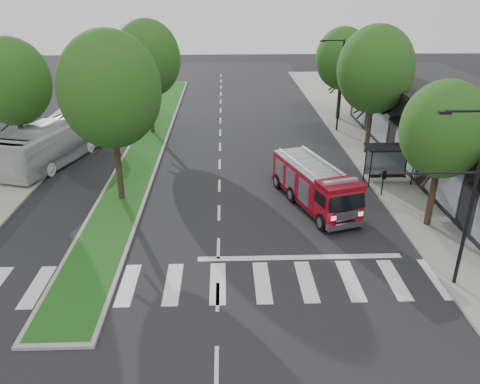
% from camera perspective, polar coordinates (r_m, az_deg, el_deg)
% --- Properties ---
extents(ground, '(140.00, 140.00, 0.00)m').
position_cam_1_polar(ground, '(23.89, -2.65, -6.88)').
color(ground, black).
rests_on(ground, ground).
extents(sidewalk_right, '(5.00, 80.00, 0.15)m').
position_cam_1_polar(sidewalk_right, '(35.00, 18.43, 2.42)').
color(sidewalk_right, gray).
rests_on(sidewalk_right, ground).
extents(sidewalk_left, '(5.00, 80.00, 0.15)m').
position_cam_1_polar(sidewalk_left, '(36.06, -26.23, 1.75)').
color(sidewalk_left, gray).
rests_on(sidewalk_left, ground).
extents(median, '(3.00, 50.00, 0.15)m').
position_cam_1_polar(median, '(40.87, -10.94, 6.32)').
color(median, gray).
rests_on(median, ground).
extents(storefront_row, '(8.00, 30.00, 5.00)m').
position_cam_1_polar(storefront_row, '(36.06, 25.70, 5.97)').
color(storefront_row, black).
rests_on(storefront_row, ground).
extents(bus_shelter, '(3.20, 1.60, 2.61)m').
position_cam_1_polar(bus_shelter, '(32.27, 17.77, 4.43)').
color(bus_shelter, black).
rests_on(bus_shelter, ground).
extents(tree_right_near, '(4.40, 4.40, 8.05)m').
position_cam_1_polar(tree_right_near, '(25.97, 23.62, 6.95)').
color(tree_right_near, black).
rests_on(tree_right_near, ground).
extents(tree_right_mid, '(5.60, 5.60, 9.72)m').
position_cam_1_polar(tree_right_mid, '(36.68, 16.19, 14.13)').
color(tree_right_mid, black).
rests_on(tree_right_mid, ground).
extents(tree_right_far, '(5.00, 5.00, 8.73)m').
position_cam_1_polar(tree_right_far, '(46.29, 12.41, 15.61)').
color(tree_right_far, black).
rests_on(tree_right_far, ground).
extents(tree_median_near, '(5.80, 5.80, 10.16)m').
position_cam_1_polar(tree_median_near, '(27.78, -15.57, 11.90)').
color(tree_median_near, black).
rests_on(tree_median_near, ground).
extents(tree_median_far, '(5.60, 5.60, 9.72)m').
position_cam_1_polar(tree_median_far, '(41.38, -11.25, 15.65)').
color(tree_median_far, black).
rests_on(tree_median_far, ground).
extents(tree_left_mid, '(5.20, 5.20, 9.16)m').
position_cam_1_polar(tree_left_mid, '(36.05, -26.07, 11.97)').
color(tree_left_mid, black).
rests_on(tree_left_mid, ground).
extents(streetlight_right_near, '(4.08, 0.22, 8.00)m').
position_cam_1_polar(streetlight_right_near, '(20.77, 24.55, 0.26)').
color(streetlight_right_near, black).
rests_on(streetlight_right_near, ground).
extents(streetlight_right_far, '(2.11, 0.20, 8.00)m').
position_cam_1_polar(streetlight_right_far, '(42.40, 11.96, 13.03)').
color(streetlight_right_far, black).
rests_on(streetlight_right_far, ground).
extents(fire_engine, '(4.52, 8.17, 2.72)m').
position_cam_1_polar(fire_engine, '(28.17, 9.09, 0.85)').
color(fire_engine, '#67050F').
rests_on(fire_engine, ground).
extents(city_bus, '(5.64, 11.57, 3.14)m').
position_cam_1_polar(city_bus, '(37.50, -21.29, 5.86)').
color(city_bus, silver).
rests_on(city_bus, ground).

